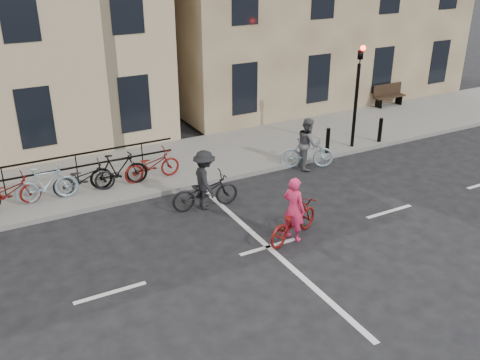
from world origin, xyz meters
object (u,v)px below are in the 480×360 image
traffic_light (358,84)px  cyclist_grey (307,148)px  cyclist_pink (293,218)px  bench (388,94)px  cyclist_dark (205,186)px

traffic_light → cyclist_grey: 3.04m
traffic_light → cyclist_pink: size_ratio=1.94×
cyclist_pink → cyclist_grey: size_ratio=1.10×
bench → cyclist_dark: cyclist_dark is taller
bench → cyclist_dark: size_ratio=0.80×
cyclist_pink → cyclist_grey: 4.76m
bench → cyclist_dark: 12.51m
cyclist_pink → cyclist_dark: (-1.24, 2.63, 0.09)m
bench → cyclist_grey: bearing=-151.2°
cyclist_grey → cyclist_dark: same height
cyclist_grey → bench: bearing=-36.3°
traffic_light → cyclist_dark: 7.08m
traffic_light → cyclist_dark: (-6.65, -1.63, -1.77)m
cyclist_pink → bench: bearing=-75.3°
cyclist_dark → cyclist_pink: bearing=-148.9°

